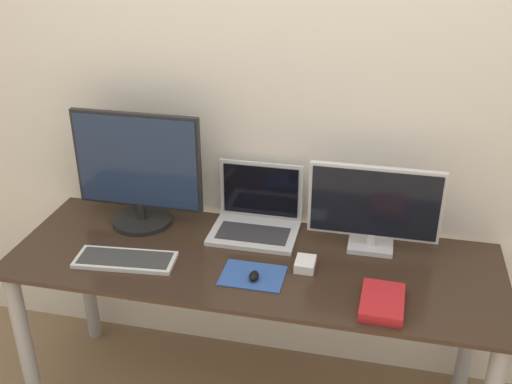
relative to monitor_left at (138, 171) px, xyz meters
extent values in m
cube|color=silver|center=(0.53, 0.21, 0.27)|extent=(7.00, 0.05, 2.50)
cube|color=#332319|center=(0.53, -0.18, -0.25)|extent=(1.89, 0.65, 0.02)
cylinder|color=#99999E|center=(-0.36, -0.44, -0.62)|extent=(0.06, 0.06, 0.73)
cylinder|color=#99999E|center=(-0.36, 0.08, -0.62)|extent=(0.06, 0.06, 0.73)
cylinder|color=#99999E|center=(1.41, 0.08, -0.62)|extent=(0.06, 0.06, 0.73)
cylinder|color=black|center=(0.00, 0.00, -0.23)|extent=(0.25, 0.25, 0.02)
cylinder|color=black|center=(0.00, 0.00, -0.18)|extent=(0.04, 0.04, 0.07)
cube|color=black|center=(0.00, 0.00, 0.05)|extent=(0.54, 0.02, 0.41)
cube|color=#1E2D4C|center=(0.00, -0.01, 0.05)|extent=(0.52, 0.01, 0.39)
cube|color=silver|center=(0.96, 0.00, -0.23)|extent=(0.18, 0.12, 0.02)
cylinder|color=silver|center=(0.96, 0.00, -0.19)|extent=(0.04, 0.04, 0.05)
cube|color=silver|center=(0.96, 0.00, -0.03)|extent=(0.51, 0.02, 0.29)
cube|color=black|center=(0.96, -0.01, -0.03)|extent=(0.48, 0.01, 0.27)
cube|color=silver|center=(0.49, 0.00, -0.23)|extent=(0.35, 0.26, 0.02)
cube|color=#2D2D33|center=(0.49, -0.02, -0.22)|extent=(0.29, 0.14, 0.00)
cube|color=silver|center=(0.49, 0.13, -0.09)|extent=(0.35, 0.01, 0.25)
cube|color=black|center=(0.49, 0.12, -0.09)|extent=(0.32, 0.00, 0.22)
cube|color=silver|center=(0.05, -0.31, -0.23)|extent=(0.39, 0.18, 0.02)
cube|color=#383838|center=(0.05, -0.31, -0.22)|extent=(0.36, 0.15, 0.00)
cube|color=#2D519E|center=(0.55, -0.29, -0.24)|extent=(0.23, 0.17, 0.00)
ellipsoid|color=black|center=(0.56, -0.32, -0.22)|extent=(0.04, 0.06, 0.03)
cube|color=red|center=(1.02, -0.37, -0.22)|extent=(0.15, 0.22, 0.04)
cube|color=white|center=(1.02, -0.37, -0.22)|extent=(0.15, 0.21, 0.03)
cube|color=white|center=(0.73, -0.20, -0.22)|extent=(0.07, 0.10, 0.04)
camera|label=1|loc=(0.97, -2.07, 1.02)|focal=42.00mm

